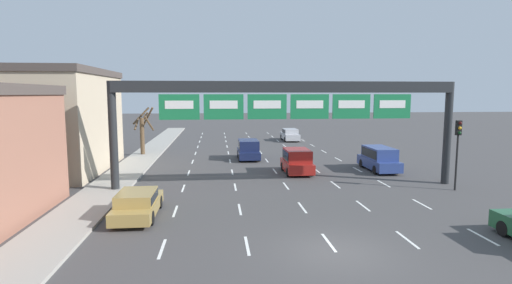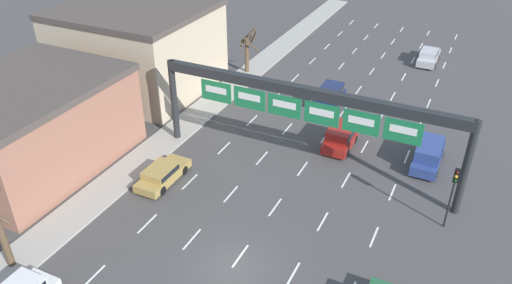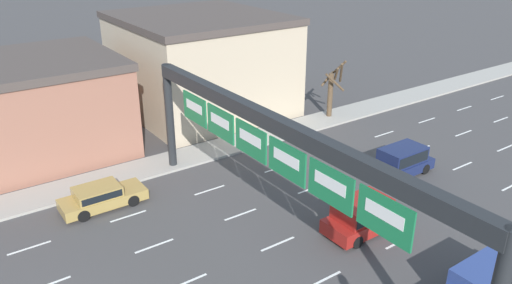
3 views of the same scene
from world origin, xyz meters
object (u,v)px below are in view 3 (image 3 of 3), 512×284
at_px(car_gold, 101,196).
at_px(tree_bare_closest, 332,88).
at_px(suv_blue, 489,282).
at_px(suv_red, 362,214).
at_px(sign_gantry, 273,142).
at_px(suv_navy, 402,159).

bearing_deg(car_gold, tree_bare_closest, 99.21).
bearing_deg(tree_bare_closest, suv_blue, -26.16).
relative_size(suv_red, tree_bare_closest, 0.86).
bearing_deg(suv_red, tree_bare_closest, 142.37).
relative_size(sign_gantry, tree_bare_closest, 4.82).
relative_size(car_gold, tree_bare_closest, 1.00).
xyz_separation_m(suv_blue, suv_navy, (-9.71, 6.35, -0.04)).
height_order(car_gold, suv_red, suv_red).
distance_m(suv_navy, tree_bare_closest, 10.60).
relative_size(car_gold, suv_red, 1.16).
distance_m(car_gold, tree_bare_closest, 20.32).
xyz_separation_m(suv_red, tree_bare_closest, (-13.08, 10.09, 1.46)).
bearing_deg(suv_red, suv_blue, 3.73).
relative_size(suv_blue, suv_red, 1.19).
bearing_deg(car_gold, sign_gantry, 33.33).
distance_m(sign_gantry, suv_blue, 10.48).
bearing_deg(suv_navy, car_gold, -111.94).
distance_m(suv_red, suv_navy, 7.46).
height_order(suv_blue, suv_navy, suv_blue).
height_order(sign_gantry, suv_navy, sign_gantry).
height_order(sign_gantry, tree_bare_closest, sign_gantry).
xyz_separation_m(suv_blue, suv_red, (-6.58, -0.43, -0.01)).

